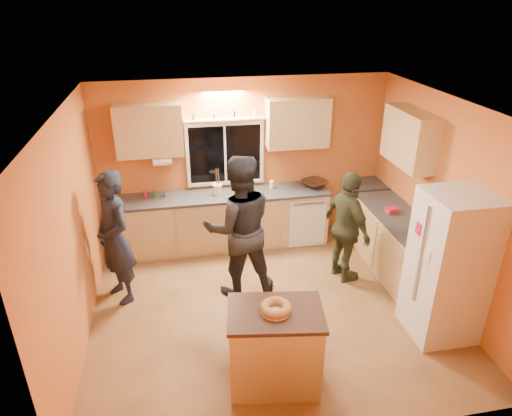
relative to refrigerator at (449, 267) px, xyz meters
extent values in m
plane|color=brown|center=(-1.89, 0.80, -0.90)|extent=(4.50, 4.50, 0.00)
cube|color=#CB7334|center=(-1.89, 2.80, 0.40)|extent=(4.50, 0.04, 2.60)
cube|color=#CB7334|center=(-1.89, -1.20, 0.40)|extent=(4.50, 0.04, 2.60)
cube|color=#CB7334|center=(-4.14, 0.80, 0.40)|extent=(0.04, 4.00, 2.60)
cube|color=#CB7334|center=(0.36, 0.80, 0.40)|extent=(0.04, 4.00, 2.60)
cube|color=white|center=(-1.89, 0.80, 1.70)|extent=(4.50, 4.00, 0.02)
cube|color=black|center=(-2.19, 2.79, 0.55)|extent=(1.10, 0.02, 0.90)
cube|color=white|center=(-2.19, 2.77, 0.55)|extent=(1.20, 0.04, 1.00)
cube|color=tan|center=(-3.29, 2.64, 1.02)|extent=(0.95, 0.33, 0.75)
cube|color=tan|center=(-1.09, 2.64, 1.02)|extent=(0.95, 0.33, 0.75)
cube|color=tan|center=(0.19, 1.60, 1.02)|extent=(0.33, 1.00, 0.75)
cylinder|color=silver|center=(-3.14, 2.52, 0.58)|extent=(0.27, 0.12, 0.12)
cube|color=tan|center=(-2.24, 2.50, -0.47)|extent=(3.20, 0.60, 0.86)
cube|color=#282B2D|center=(-2.24, 2.50, -0.02)|extent=(3.24, 0.62, 0.04)
cube|color=tan|center=(0.06, 2.50, -0.47)|extent=(0.60, 0.60, 0.86)
cube|color=#282B2D|center=(0.06, 2.50, -0.02)|extent=(0.62, 0.62, 0.04)
cube|color=tan|center=(0.06, 1.30, -0.47)|extent=(0.60, 1.80, 0.86)
cube|color=#282B2D|center=(0.06, 1.30, -0.02)|extent=(0.62, 1.84, 0.04)
cube|color=silver|center=(0.00, 0.00, 0.00)|extent=(0.72, 0.70, 1.80)
cube|color=tan|center=(-2.11, -0.42, -0.46)|extent=(0.98, 0.73, 0.88)
cube|color=black|center=(-2.11, -0.42, -0.01)|extent=(1.03, 0.78, 0.04)
torus|color=#B17748|center=(-2.11, -0.42, 0.06)|extent=(0.31, 0.31, 0.09)
imported|color=black|center=(-3.79, 1.38, -0.01)|extent=(0.71, 0.78, 1.79)
imported|color=black|center=(-2.22, 1.24, 0.08)|extent=(0.98, 0.78, 1.95)
imported|color=#2C321F|center=(-0.72, 1.28, -0.10)|extent=(0.61, 1.01, 1.60)
imported|color=black|center=(-0.79, 2.54, 0.05)|extent=(0.51, 0.51, 0.09)
cylinder|color=beige|center=(-2.36, 2.50, 0.09)|extent=(0.14, 0.14, 0.17)
imported|color=gray|center=(0.00, 0.55, 0.15)|extent=(0.33, 0.31, 0.30)
cube|color=#B21B35|center=(-0.01, 1.43, 0.04)|extent=(0.18, 0.15, 0.07)
camera|label=1|loc=(-2.96, -3.89, 2.84)|focal=32.00mm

